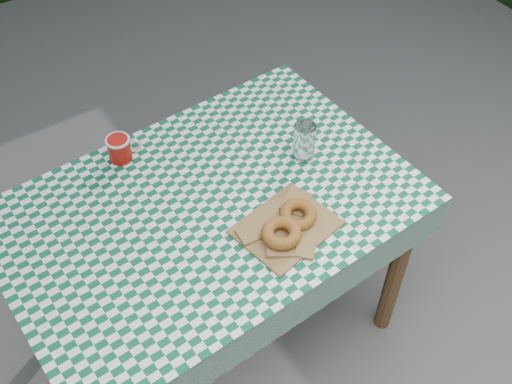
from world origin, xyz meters
TOP-DOWN VIEW (x-y plane):
  - ground at (0.00, 0.00)m, footprint 60.00×60.00m
  - table at (0.11, 0.05)m, footprint 1.23×0.85m
  - tablecloth at (0.11, 0.05)m, footprint 1.25×0.88m
  - paper_bag at (0.25, -0.15)m, footprint 0.31×0.26m
  - bagel_front at (0.22, -0.18)m, footprint 0.14×0.14m
  - bagel_back at (0.29, -0.15)m, footprint 0.15×0.15m
  - coffee_mug at (-0.02, 0.37)m, footprint 0.18×0.18m
  - drinking_glass at (0.47, 0.07)m, footprint 0.07×0.07m

SIDE VIEW (x-z plane):
  - ground at x=0.00m, z-range 0.00..0.00m
  - table at x=0.11m, z-range 0.00..0.75m
  - tablecloth at x=0.11m, z-range 0.75..0.76m
  - paper_bag at x=0.25m, z-range 0.76..0.77m
  - bagel_back at x=0.29m, z-range 0.77..0.80m
  - bagel_front at x=0.22m, z-range 0.77..0.81m
  - coffee_mug at x=-0.02m, z-range 0.76..0.84m
  - drinking_glass at x=0.47m, z-range 0.76..0.88m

